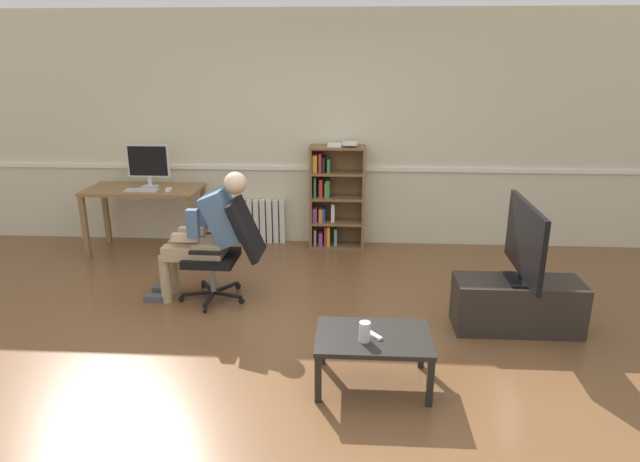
{
  "coord_description": "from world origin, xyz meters",
  "views": [
    {
      "loc": [
        0.43,
        -3.82,
        2.21
      ],
      "look_at": [
        0.15,
        0.85,
        0.7
      ],
      "focal_mm": 30.86,
      "sensor_mm": 36.0,
      "label": 1
    }
  ],
  "objects_px": {
    "imac_monitor": "(148,163)",
    "keyboard": "(142,190)",
    "computer_mouse": "(169,190)",
    "person_seated": "(207,233)",
    "drinking_glass": "(365,332)",
    "computer_desk": "(144,197)",
    "tv_screen": "(525,241)",
    "bookshelf": "(333,198)",
    "coffee_table": "(373,342)",
    "office_chair": "(227,247)",
    "tv_stand": "(517,305)",
    "radiator": "(253,221)",
    "spare_remote": "(373,335)"
  },
  "relations": [
    {
      "from": "imac_monitor",
      "to": "keyboard",
      "type": "relative_size",
      "value": 1.34
    },
    {
      "from": "computer_mouse",
      "to": "person_seated",
      "type": "relative_size",
      "value": 0.08
    },
    {
      "from": "computer_mouse",
      "to": "drinking_glass",
      "type": "relative_size",
      "value": 0.73
    },
    {
      "from": "computer_desk",
      "to": "tv_screen",
      "type": "bearing_deg",
      "value": -24.44
    },
    {
      "from": "bookshelf",
      "to": "coffee_table",
      "type": "relative_size",
      "value": 1.6
    },
    {
      "from": "computer_desk",
      "to": "office_chair",
      "type": "height_order",
      "value": "office_chair"
    },
    {
      "from": "tv_stand",
      "to": "person_seated",
      "type": "bearing_deg",
      "value": 170.86
    },
    {
      "from": "computer_desk",
      "to": "imac_monitor",
      "type": "bearing_deg",
      "value": 54.87
    },
    {
      "from": "keyboard",
      "to": "office_chair",
      "type": "bearing_deg",
      "value": -43.36
    },
    {
      "from": "bookshelf",
      "to": "radiator",
      "type": "height_order",
      "value": "bookshelf"
    },
    {
      "from": "imac_monitor",
      "to": "coffee_table",
      "type": "relative_size",
      "value": 0.61
    },
    {
      "from": "spare_remote",
      "to": "bookshelf",
      "type": "bearing_deg",
      "value": -121.17
    },
    {
      "from": "computer_desk",
      "to": "bookshelf",
      "type": "bearing_deg",
      "value": 7.69
    },
    {
      "from": "computer_mouse",
      "to": "tv_stand",
      "type": "xyz_separation_m",
      "value": [
        3.43,
        -1.59,
        -0.55
      ]
    },
    {
      "from": "computer_desk",
      "to": "bookshelf",
      "type": "distance_m",
      "value": 2.18
    },
    {
      "from": "tv_stand",
      "to": "coffee_table",
      "type": "height_order",
      "value": "tv_stand"
    },
    {
      "from": "tv_screen",
      "to": "drinking_glass",
      "type": "xyz_separation_m",
      "value": [
        -1.29,
        -0.96,
        -0.33
      ]
    },
    {
      "from": "coffee_table",
      "to": "computer_mouse",
      "type": "bearing_deg",
      "value": 131.67
    },
    {
      "from": "bookshelf",
      "to": "spare_remote",
      "type": "distance_m",
      "value": 2.93
    },
    {
      "from": "radiator",
      "to": "drinking_glass",
      "type": "height_order",
      "value": "radiator"
    },
    {
      "from": "imac_monitor",
      "to": "tv_stand",
      "type": "relative_size",
      "value": 0.47
    },
    {
      "from": "bookshelf",
      "to": "drinking_glass",
      "type": "distance_m",
      "value": 2.99
    },
    {
      "from": "office_chair",
      "to": "tv_screen",
      "type": "height_order",
      "value": "tv_screen"
    },
    {
      "from": "computer_desk",
      "to": "drinking_glass",
      "type": "distance_m",
      "value": 3.65
    },
    {
      "from": "keyboard",
      "to": "tv_screen",
      "type": "height_order",
      "value": "tv_screen"
    },
    {
      "from": "person_seated",
      "to": "imac_monitor",
      "type": "bearing_deg",
      "value": -142.21
    },
    {
      "from": "imac_monitor",
      "to": "spare_remote",
      "type": "xyz_separation_m",
      "value": [
        2.48,
        -2.68,
        -0.65
      ]
    },
    {
      "from": "office_chair",
      "to": "drinking_glass",
      "type": "height_order",
      "value": "office_chair"
    },
    {
      "from": "computer_desk",
      "to": "keyboard",
      "type": "distance_m",
      "value": 0.19
    },
    {
      "from": "office_chair",
      "to": "coffee_table",
      "type": "relative_size",
      "value": 1.23
    },
    {
      "from": "radiator",
      "to": "tv_screen",
      "type": "height_order",
      "value": "tv_screen"
    },
    {
      "from": "computer_desk",
      "to": "radiator",
      "type": "relative_size",
      "value": 1.66
    },
    {
      "from": "office_chair",
      "to": "tv_screen",
      "type": "xyz_separation_m",
      "value": [
        2.53,
        -0.43,
        0.25
      ]
    },
    {
      "from": "tv_screen",
      "to": "spare_remote",
      "type": "height_order",
      "value": "tv_screen"
    },
    {
      "from": "spare_remote",
      "to": "coffee_table",
      "type": "bearing_deg",
      "value": -132.77
    },
    {
      "from": "tv_stand",
      "to": "spare_remote",
      "type": "distance_m",
      "value": 1.53
    },
    {
      "from": "tv_screen",
      "to": "coffee_table",
      "type": "distance_m",
      "value": 1.58
    },
    {
      "from": "coffee_table",
      "to": "drinking_glass",
      "type": "distance_m",
      "value": 0.15
    },
    {
      "from": "keyboard",
      "to": "office_chair",
      "type": "distance_m",
      "value": 1.68
    },
    {
      "from": "imac_monitor",
      "to": "drinking_glass",
      "type": "distance_m",
      "value": 3.71
    },
    {
      "from": "keyboard",
      "to": "bookshelf",
      "type": "bearing_deg",
      "value": 11.48
    },
    {
      "from": "tv_screen",
      "to": "keyboard",
      "type": "bearing_deg",
      "value": 68.35
    },
    {
      "from": "radiator",
      "to": "spare_remote",
      "type": "height_order",
      "value": "radiator"
    },
    {
      "from": "tv_screen",
      "to": "drinking_glass",
      "type": "distance_m",
      "value": 1.64
    },
    {
      "from": "coffee_table",
      "to": "tv_stand",
      "type": "bearing_deg",
      "value": 35.87
    },
    {
      "from": "imac_monitor",
      "to": "computer_mouse",
      "type": "height_order",
      "value": "imac_monitor"
    },
    {
      "from": "office_chair",
      "to": "coffee_table",
      "type": "bearing_deg",
      "value": 45.89
    },
    {
      "from": "spare_remote",
      "to": "office_chair",
      "type": "bearing_deg",
      "value": -84.3
    },
    {
      "from": "radiator",
      "to": "bookshelf",
      "type": "bearing_deg",
      "value": -5.77
    },
    {
      "from": "tv_screen",
      "to": "coffee_table",
      "type": "bearing_deg",
      "value": 127.01
    }
  ]
}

